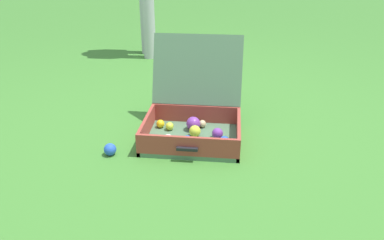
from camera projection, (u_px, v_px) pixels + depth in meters
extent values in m
plane|color=#3D7A2D|center=(194.00, 141.00, 2.10)|extent=(16.00, 16.00, 0.00)
cube|color=#4C7051|center=(192.00, 139.00, 2.10)|extent=(0.54, 0.43, 0.03)
cube|color=#9E3D33|center=(147.00, 128.00, 2.10)|extent=(0.02, 0.43, 0.13)
cube|color=#9E3D33|center=(238.00, 133.00, 2.05)|extent=(0.02, 0.43, 0.13)
cube|color=#9E3D33|center=(188.00, 148.00, 1.89)|extent=(0.50, 0.02, 0.13)
cube|color=#9E3D33|center=(196.00, 115.00, 2.25)|extent=(0.50, 0.02, 0.13)
cube|color=#4C7051|center=(197.00, 70.00, 2.22)|extent=(0.54, 0.17, 0.40)
cube|color=black|center=(187.00, 149.00, 1.87)|extent=(0.11, 0.02, 0.02)
sphere|color=yellow|center=(160.00, 124.00, 2.19)|extent=(0.05, 0.05, 0.05)
sphere|color=blue|center=(224.00, 141.00, 1.99)|extent=(0.06, 0.06, 0.06)
sphere|color=#CCDB38|center=(170.00, 126.00, 2.16)|extent=(0.05, 0.05, 0.05)
sphere|color=white|center=(168.00, 139.00, 2.01)|extent=(0.05, 0.05, 0.05)
sphere|color=purple|center=(217.00, 134.00, 2.06)|extent=(0.06, 0.06, 0.06)
sphere|color=blue|center=(187.00, 139.00, 2.01)|extent=(0.05, 0.05, 0.05)
sphere|color=#CCDB38|center=(195.00, 131.00, 2.08)|extent=(0.07, 0.07, 0.07)
sphere|color=#D1B784|center=(202.00, 124.00, 2.19)|extent=(0.05, 0.05, 0.05)
sphere|color=purple|center=(193.00, 124.00, 2.15)|extent=(0.08, 0.08, 0.08)
sphere|color=blue|center=(184.00, 143.00, 1.96)|extent=(0.07, 0.07, 0.07)
sphere|color=blue|center=(110.00, 149.00, 1.95)|extent=(0.07, 0.07, 0.07)
cylinder|color=#B2B2B7|center=(146.00, 12.00, 3.65)|extent=(0.12, 0.12, 0.82)
cylinder|color=#B2B2B7|center=(148.00, 15.00, 3.49)|extent=(0.12, 0.12, 0.82)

